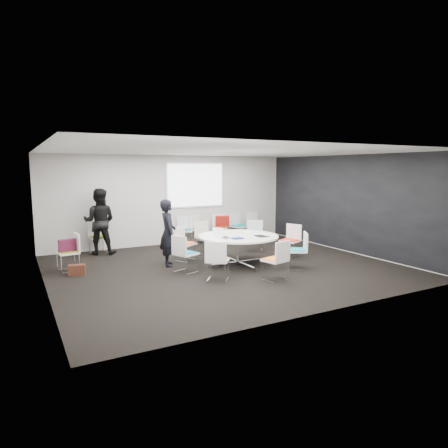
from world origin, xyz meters
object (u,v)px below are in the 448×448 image
chair_back_c (219,233)px  laptop (227,237)px  chair_ring_e (185,261)px  chair_ring_f (217,268)px  chair_ring_d (185,250)px  chair_back_e (255,230)px  person_main (168,233)px  chair_ring_a (290,247)px  chair_ring_c (205,243)px  maroon_bag (68,245)px  chair_spare_left (69,259)px  chair_ring_g (275,268)px  conference_table (238,244)px  chair_back_b (199,235)px  brown_bag (77,270)px  cup (242,232)px  chair_ring_b (255,242)px  person_back (99,221)px  chair_ring_h (297,257)px  chair_back_a (185,236)px  chair_back_d (239,231)px  chair_person_back (99,243)px

chair_back_c → laptop: size_ratio=2.77×
chair_ring_e → chair_ring_f: same height
chair_ring_d → laptop: (0.63, -1.09, 0.47)m
chair_back_e → person_main: bearing=29.8°
chair_ring_a → chair_ring_c: (-1.80, 1.58, 0.00)m
chair_ring_d → chair_ring_f: size_ratio=1.00×
maroon_bag → chair_ring_c: bearing=5.2°
chair_ring_c → chair_spare_left: size_ratio=1.00×
chair_ring_e → person_main: bearing=166.1°
chair_ring_f → chair_ring_g: size_ratio=1.00×
conference_table → chair_spare_left: chair_spare_left is taller
chair_back_b → brown_bag: bearing=9.2°
chair_spare_left → cup: bearing=-112.2°
chair_ring_b → chair_ring_g: (-1.29, -2.81, 0.00)m
chair_ring_c → brown_bag: bearing=5.9°
chair_ring_e → chair_back_e: same height
chair_ring_d → person_main: size_ratio=0.53×
chair_ring_d → maroon_bag: size_ratio=2.20×
conference_table → person_back: person_back is taller
chair_ring_h → maroon_bag: chair_ring_h is taller
chair_back_c → chair_spare_left: bearing=43.2°
chair_ring_d → chair_ring_a: bearing=130.8°
chair_back_e → brown_bag: chair_back_e is taller
chair_ring_b → chair_ring_g: bearing=96.9°
chair_back_a → chair_back_e: (2.59, -0.04, 0.00)m
chair_ring_h → chair_back_d: same height
chair_ring_b → chair_back_b: size_ratio=1.00×
chair_ring_b → chair_ring_e: bearing=56.7°
chair_ring_e → chair_back_e: 5.02m
chair_back_c → chair_person_back: 3.86m
chair_ring_g → chair_ring_h: (1.06, 0.59, 0.00)m
person_main → chair_ring_g: bearing=-133.7°
chair_ring_c → chair_back_b: (0.45, 1.43, 0.00)m
chair_ring_e → chair_ring_g: same height
chair_ring_c → chair_back_d: bearing=-150.3°
chair_ring_c → chair_ring_e: 2.21m
chair_back_d → chair_ring_g: bearing=58.1°
conference_table → chair_back_b: 3.08m
chair_back_b → person_back: 3.19m
chair_ring_g → chair_person_back: same height
maroon_bag → person_main: bearing=-15.2°
chair_ring_b → chair_back_e: size_ratio=1.00×
chair_person_back → cup: bearing=122.7°
chair_ring_f → person_back: 4.34m
chair_back_e → person_main: (-4.02, -2.35, 0.55)m
brown_bag → chair_back_e: bearing=19.7°
chair_back_d → person_main: person_main is taller
chair_ring_h → chair_back_c: same height
chair_ring_f → chair_ring_h: 2.16m
chair_ring_f → chair_ring_c: bearing=107.9°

